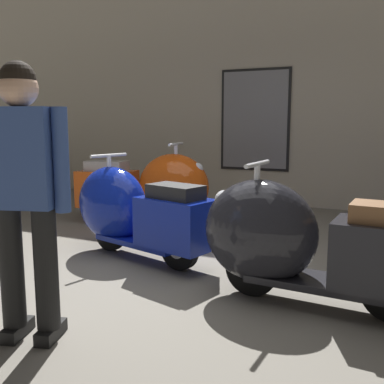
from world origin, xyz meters
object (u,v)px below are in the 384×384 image
scooter_0 (153,188)px  scooter_1 (130,211)px  scooter_2 (296,241)px  visitor_0 (24,184)px

scooter_0 → scooter_1: 1.32m
scooter_0 → scooter_2: size_ratio=1.05×
visitor_0 → scooter_2: bearing=-64.0°
scooter_0 → scooter_2: scooter_0 is taller
scooter_0 → visitor_0: 3.12m
scooter_1 → visitor_0: bearing=118.0°
scooter_2 → scooter_1: bearing=-12.2°
scooter_1 → visitor_0: visitor_0 is taller
scooter_1 → scooter_0: bearing=-54.7°
visitor_0 → scooter_0: bearing=-0.8°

